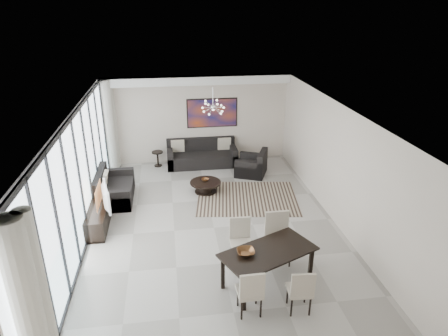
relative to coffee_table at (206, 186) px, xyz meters
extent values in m
cube|color=#A8A39B|center=(0.00, -1.99, -0.17)|extent=(6.00, 9.00, 0.02)
cube|color=white|center=(0.00, -1.99, 2.71)|extent=(6.00, 9.00, 0.02)
cube|color=beige|center=(0.00, 2.50, 1.27)|extent=(6.00, 0.02, 2.90)
cube|color=beige|center=(0.00, -6.48, 1.27)|extent=(6.00, 0.02, 2.90)
cube|color=beige|center=(2.99, -1.99, 1.27)|extent=(0.02, 9.00, 2.90)
cube|color=silver|center=(-2.98, -1.99, 1.27)|extent=(0.01, 8.95, 2.85)
cube|color=black|center=(-2.94, -1.99, 2.67)|extent=(0.04, 8.95, 0.10)
cube|color=black|center=(-2.94, -1.99, -0.15)|extent=(0.04, 8.95, 0.06)
cube|color=black|center=(-2.94, -5.99, 1.27)|extent=(0.04, 0.05, 2.88)
cube|color=black|center=(-2.94, -4.99, 1.27)|extent=(0.04, 0.05, 2.88)
cube|color=black|center=(-2.94, -3.99, 1.27)|extent=(0.04, 0.05, 2.88)
cube|color=black|center=(-2.94, -2.99, 1.27)|extent=(0.04, 0.05, 2.88)
cube|color=black|center=(-2.94, -1.99, 1.27)|extent=(0.04, 0.05, 2.88)
cube|color=black|center=(-2.94, -0.99, 1.27)|extent=(0.04, 0.05, 2.88)
cube|color=black|center=(-2.94, 0.01, 1.27)|extent=(0.04, 0.05, 2.88)
cube|color=black|center=(-2.94, 1.01, 1.27)|extent=(0.04, 0.05, 2.88)
cube|color=black|center=(-2.94, 2.01, 1.27)|extent=(0.04, 0.05, 2.88)
cylinder|color=beige|center=(-2.80, -6.14, 1.27)|extent=(0.36, 0.36, 2.85)
cylinder|color=beige|center=(-2.80, 2.16, 1.27)|extent=(0.36, 0.36, 2.85)
cube|color=white|center=(0.00, 2.31, 2.59)|extent=(5.98, 0.40, 0.26)
cube|color=#A63F17|center=(0.50, 2.48, 1.47)|extent=(1.68, 0.04, 0.98)
cylinder|color=silver|center=(0.30, 0.51, 2.45)|extent=(0.02, 0.02, 0.55)
sphere|color=silver|center=(0.30, 0.51, 2.17)|extent=(0.12, 0.12, 0.12)
cube|color=black|center=(1.10, -0.57, -0.17)|extent=(3.02, 2.48, 0.01)
cylinder|color=black|center=(0.00, 0.00, 0.12)|extent=(0.89, 0.89, 0.04)
cylinder|color=black|center=(0.00, 0.00, -0.04)|extent=(0.39, 0.39, 0.28)
cylinder|color=black|center=(0.00, 0.00, -0.16)|extent=(0.62, 0.62, 0.03)
imported|color=brown|center=(0.00, 0.08, 0.17)|extent=(0.22, 0.22, 0.07)
cube|color=black|center=(0.09, 2.03, 0.03)|extent=(2.29, 0.94, 0.42)
cube|color=black|center=(0.09, 2.40, 0.45)|extent=(2.29, 0.19, 0.42)
cube|color=black|center=(-0.96, 2.03, 0.13)|extent=(0.19, 0.94, 0.60)
cube|color=black|center=(1.14, 2.03, 0.13)|extent=(0.19, 0.94, 0.60)
cube|color=black|center=(-2.50, -0.10, 0.03)|extent=(0.93, 1.65, 0.41)
cube|color=black|center=(-2.87, -0.10, 0.44)|extent=(0.19, 1.65, 0.41)
cube|color=black|center=(-2.50, -0.83, 0.12)|extent=(0.93, 0.19, 0.60)
cube|color=black|center=(-2.50, 0.63, 0.12)|extent=(0.93, 0.19, 0.60)
cube|color=black|center=(1.55, 1.06, 0.02)|extent=(1.18, 1.21, 0.39)
cube|color=black|center=(1.88, 0.92, 0.41)|extent=(0.53, 0.93, 0.39)
cube|color=black|center=(1.70, 1.41, 0.11)|extent=(0.88, 0.51, 0.57)
cube|color=black|center=(1.40, 0.71, 0.11)|extent=(0.88, 0.51, 0.57)
cylinder|color=black|center=(-1.37, 2.16, 0.31)|extent=(0.37, 0.37, 0.04)
cylinder|color=black|center=(-1.37, 2.16, 0.06)|extent=(0.06, 0.06, 0.46)
cylinder|color=black|center=(-1.37, 2.16, -0.16)|extent=(0.26, 0.26, 0.03)
cube|color=black|center=(-2.76, -1.49, 0.08)|extent=(0.46, 1.62, 0.51)
imported|color=gray|center=(-2.60, -1.51, 0.61)|extent=(0.34, 0.98, 0.56)
cube|color=black|center=(0.77, -4.18, 0.55)|extent=(2.00, 1.55, 0.04)
cube|color=black|center=(0.19, -4.82, 0.18)|extent=(0.07, 0.07, 0.71)
cube|color=black|center=(-0.10, -4.19, 0.18)|extent=(0.07, 0.07, 0.71)
cube|color=black|center=(1.64, -4.17, 0.18)|extent=(0.07, 0.07, 0.71)
cube|color=black|center=(1.36, -3.53, 0.18)|extent=(0.07, 0.07, 0.71)
cube|color=#BBAE9B|center=(0.27, -4.87, 0.25)|extent=(0.44, 0.44, 0.06)
cube|color=#BBAE9B|center=(0.28, -5.06, 0.50)|extent=(0.43, 0.06, 0.52)
cylinder|color=black|center=(0.10, -4.71, 0.02)|extent=(0.04, 0.04, 0.40)
cylinder|color=black|center=(0.45, -5.04, 0.02)|extent=(0.04, 0.04, 0.40)
cube|color=#BBAE9B|center=(1.15, -4.95, 0.24)|extent=(0.44, 0.44, 0.05)
cube|color=#BBAE9B|center=(1.14, -5.13, 0.47)|extent=(0.42, 0.08, 0.50)
cylinder|color=black|center=(1.00, -4.77, 0.02)|extent=(0.04, 0.04, 0.39)
cylinder|color=black|center=(1.30, -5.12, 0.02)|extent=(0.04, 0.04, 0.39)
cube|color=#BBAE9B|center=(0.40, -3.41, 0.26)|extent=(0.45, 0.45, 0.06)
cube|color=#BBAE9B|center=(0.40, -3.22, 0.51)|extent=(0.44, 0.06, 0.54)
cylinder|color=black|center=(0.57, -3.59, 0.03)|extent=(0.04, 0.04, 0.41)
cylinder|color=black|center=(0.23, -3.24, 0.03)|extent=(0.04, 0.04, 0.41)
cube|color=#BBAE9B|center=(1.17, -3.53, 0.32)|extent=(0.50, 0.50, 0.07)
cube|color=#BBAE9B|center=(1.17, -3.31, 0.61)|extent=(0.50, 0.05, 0.61)
cylinder|color=black|center=(1.36, -3.73, 0.06)|extent=(0.04, 0.04, 0.47)
cylinder|color=black|center=(0.97, -3.34, 0.06)|extent=(0.04, 0.04, 0.47)
imported|color=brown|center=(0.33, -4.21, 0.61)|extent=(0.34, 0.34, 0.08)
camera|label=1|loc=(-0.96, -10.29, 4.93)|focal=32.00mm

